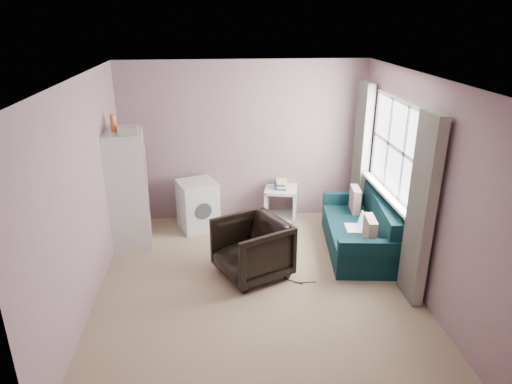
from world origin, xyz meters
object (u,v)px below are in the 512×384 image
fridge (127,190)px  side_table (281,201)px  armchair (252,246)px  washing_machine (198,204)px  sofa (361,232)px

fridge → side_table: fridge is taller
armchair → fridge: size_ratio=0.44×
fridge → washing_machine: fridge is taller
washing_machine → side_table: washing_machine is taller
armchair → washing_machine: 1.61m
side_table → fridge: bearing=-164.2°
side_table → sofa: sofa is taller
armchair → sofa: 1.66m
washing_machine → sofa: 2.47m
armchair → sofa: (1.57, 0.53, -0.13)m
armchair → washing_machine: bearing=-179.7°
armchair → fridge: (-1.66, 0.99, 0.43)m
sofa → washing_machine: bearing=164.8°
fridge → side_table: (2.26, 0.64, -0.52)m
washing_machine → side_table: bearing=-12.4°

